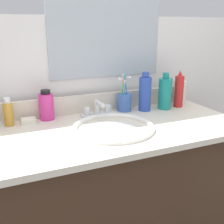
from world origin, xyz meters
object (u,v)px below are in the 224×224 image
Objects in this scene: bottle_oil_amber at (8,113)px; faucet at (98,110)px; bottle_mouthwash_teal at (165,93)px; cup_blue_plastic at (124,101)px; bottle_shampoo_blue at (145,93)px; bottle_spray_red at (179,91)px; bottle_soap_pink at (46,106)px; soap_bar at (28,121)px; bottle_lotion_white at (180,92)px.

faucet is at bearing -3.92° from bottle_oil_amber.
bottle_mouthwash_teal is (0.37, -0.02, 0.06)m from faucet.
faucet is at bearing -168.85° from cup_blue_plastic.
bottle_shampoo_blue is 0.20m from bottle_spray_red.
bottle_mouthwash_teal reaches higher than faucet.
bottle_mouthwash_teal is at bearing -3.13° from faucet.
bottle_mouthwash_teal is 0.78m from bottle_oil_amber.
bottle_soap_pink is 0.61m from bottle_mouthwash_teal.
bottle_shampoo_blue is 0.67m from bottle_oil_amber.
bottle_spray_red is 0.87m from bottle_oil_amber.
bottle_spray_red is (0.46, -0.02, 0.06)m from faucet.
faucet is 0.25m from bottle_soap_pink.
bottle_soap_pink is (-0.50, 0.06, -0.03)m from bottle_shampoo_blue.
cup_blue_plastic is 0.49m from soap_bar.
bottle_spray_red is at bearing -130.37° from bottle_lotion_white.
faucet is 0.52m from bottle_lotion_white.
bottle_soap_pink is at bearing 168.86° from faucet.
soap_bar is (-0.09, -0.02, -0.05)m from bottle_soap_pink.
bottle_spray_red is 1.04× the size of bottle_mouthwash_teal.
bottle_mouthwash_teal is at bearing -3.55° from bottle_oil_amber.
bottle_oil_amber is at bearing 176.08° from faucet.
cup_blue_plastic reaches higher than faucet.
bottle_mouthwash_teal is (-0.09, -0.00, -0.00)m from bottle_spray_red.
cup_blue_plastic reaches higher than bottle_oil_amber.
soap_bar is (-0.49, -0.01, -0.04)m from cup_blue_plastic.
bottle_mouthwash_teal is (0.11, -0.01, -0.01)m from bottle_shampoo_blue.
cup_blue_plastic reaches higher than bottle_mouthwash_teal.
bottle_oil_amber is (-0.17, -0.02, -0.01)m from bottle_soap_pink.
cup_blue_plastic is at bearing -2.39° from bottle_soap_pink.
bottle_soap_pink is at bearing 174.59° from bottle_spray_red.
bottle_spray_red is at bearing -3.23° from soap_bar.
bottle_lotion_white is at bearing 1.15° from soap_bar.
bottle_soap_pink is 0.17m from bottle_oil_amber.
faucet is at bearing -11.14° from bottle_soap_pink.
bottle_shampoo_blue is at bearing -21.28° from cup_blue_plastic.
cup_blue_plastic is at bearing 0.62° from soap_bar.
cup_blue_plastic is (0.57, 0.00, -0.00)m from bottle_oil_amber.
faucet is 1.27× the size of bottle_oil_amber.
bottle_shampoo_blue is at bearing 173.92° from bottle_mouthwash_teal.
bottle_shampoo_blue is 0.11m from cup_blue_plastic.
bottle_shampoo_blue is 1.01× the size of bottle_spray_red.
bottle_shampoo_blue is 1.60× the size of bottle_oil_amber.
bottle_lotion_white is 2.27× the size of soap_bar.
cup_blue_plastic is at bearing 166.60° from bottle_mouthwash_teal.
bottle_mouthwash_teal reaches higher than bottle_soap_pink.
bottle_shampoo_blue reaches higher than bottle_spray_red.
bottle_spray_red is at bearing -3.06° from bottle_shampoo_blue.
soap_bar is (-0.33, 0.03, -0.02)m from faucet.
bottle_spray_red is 0.31m from cup_blue_plastic.
soap_bar is (-0.70, 0.05, -0.07)m from bottle_mouthwash_teal.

